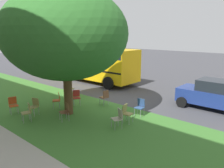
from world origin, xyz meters
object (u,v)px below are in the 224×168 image
at_px(chair_3, 140,106).
at_px(school_bus, 85,60).
at_px(chair_10, 76,96).
at_px(parked_car, 214,94).
at_px(chair_6, 57,99).
at_px(chair_9, 69,88).
at_px(chair_4, 34,105).
at_px(chair_2, 13,104).
at_px(chair_8, 127,112).
at_px(street_tree, 65,34).
at_px(chair_0, 118,117).
at_px(chair_5, 65,110).
at_px(chair_1, 105,96).
at_px(chair_7, 27,111).

relative_size(chair_3, school_bus, 0.08).
bearing_deg(chair_10, school_bus, -45.96).
distance_m(chair_3, parked_car, 4.31).
distance_m(chair_6, chair_9, 2.65).
relative_size(chair_4, chair_6, 1.00).
distance_m(chair_4, chair_9, 3.91).
distance_m(chair_2, chair_3, 6.59).
bearing_deg(chair_2, school_bus, -66.14).
bearing_deg(parked_car, chair_8, 62.55).
distance_m(chair_8, school_bus, 10.51).
height_order(street_tree, chair_0, street_tree).
xyz_separation_m(chair_0, chair_5, (2.47, 0.98, 0.00)).
bearing_deg(school_bus, chair_10, 134.04).
bearing_deg(school_bus, chair_3, 154.31).
distance_m(chair_4, school_bus, 9.15).
bearing_deg(chair_3, school_bus, -25.69).
distance_m(chair_0, chair_10, 4.05).
height_order(chair_1, chair_4, same).
xyz_separation_m(street_tree, chair_0, (-3.10, -0.29, -3.56)).
height_order(street_tree, chair_3, street_tree).
relative_size(chair_6, chair_10, 1.00).
bearing_deg(chair_10, chair_2, 66.15).
relative_size(street_tree, chair_2, 7.21).
bearing_deg(chair_0, school_bus, -34.46).
xyz_separation_m(chair_3, chair_4, (4.14, 3.48, 0.00)).
bearing_deg(chair_6, chair_3, -153.92).
relative_size(street_tree, chair_7, 7.21).
xyz_separation_m(street_tree, chair_4, (1.19, 1.26, -3.56)).
xyz_separation_m(street_tree, chair_7, (0.64, 1.94, -3.56)).
height_order(chair_1, chair_9, same).
xyz_separation_m(chair_8, parked_car, (-2.44, -4.69, 0.32)).
xyz_separation_m(chair_0, chair_3, (0.15, -1.92, 0.00)).
bearing_deg(chair_5, street_tree, -47.35).
relative_size(street_tree, chair_0, 7.21).
height_order(chair_4, chair_7, same).
relative_size(chair_6, chair_8, 1.00).
height_order(chair_4, chair_10, same).
relative_size(chair_1, chair_5, 1.00).
bearing_deg(chair_10, chair_5, 127.49).
distance_m(chair_6, chair_7, 2.19).
bearing_deg(chair_3, parked_car, -125.15).
xyz_separation_m(chair_4, chair_7, (-0.55, 0.67, 0.00)).
distance_m(chair_5, parked_car, 8.02).
bearing_deg(chair_4, chair_10, -97.97).
bearing_deg(chair_9, chair_2, 98.24).
relative_size(chair_3, chair_6, 1.00).
height_order(chair_3, chair_8, same).
height_order(chair_3, school_bus, school_bus).
xyz_separation_m(chair_2, chair_9, (0.60, -4.16, 0.00)).
relative_size(chair_7, chair_9, 1.00).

